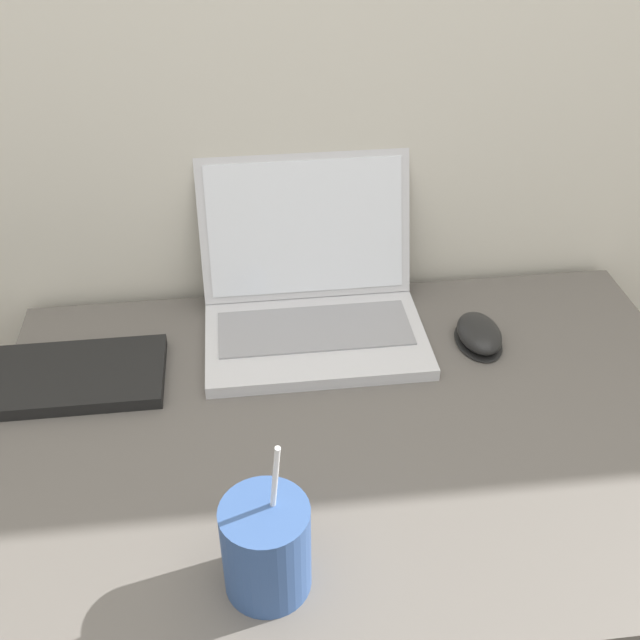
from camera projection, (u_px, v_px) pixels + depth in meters
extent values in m
cube|color=#5B5651|center=(353.00, 585.00, 1.27)|extent=(1.04, 0.70, 0.75)
cube|color=silver|center=(316.00, 340.00, 1.19)|extent=(0.35, 0.22, 0.02)
cube|color=gray|center=(315.00, 328.00, 1.20)|extent=(0.31, 0.12, 0.00)
cube|color=silver|center=(305.00, 227.00, 1.24)|extent=(0.35, 0.09, 0.23)
cube|color=white|center=(306.00, 227.00, 1.23)|extent=(0.32, 0.07, 0.21)
cylinder|color=#33518C|center=(266.00, 548.00, 0.81)|extent=(0.10, 0.10, 0.12)
cylinder|color=black|center=(264.00, 514.00, 0.78)|extent=(0.08, 0.08, 0.01)
cylinder|color=white|center=(273.00, 500.00, 0.78)|extent=(0.02, 0.03, 0.17)
ellipsoid|color=black|center=(478.00, 341.00, 1.20)|extent=(0.07, 0.11, 0.01)
ellipsoid|color=black|center=(479.00, 333.00, 1.19)|extent=(0.07, 0.11, 0.04)
cube|color=black|center=(21.00, 380.00, 1.11)|extent=(0.42, 0.15, 0.02)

